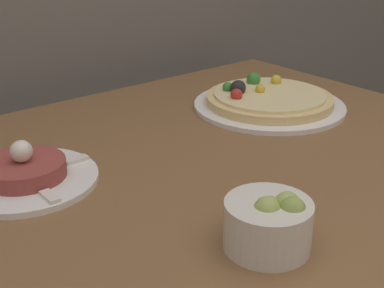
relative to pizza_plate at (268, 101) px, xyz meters
The scene contains 4 objects.
dining_table 0.37m from the pizza_plate, 159.43° to the right, with size 1.21×0.89×0.80m.
pizza_plate is the anchor object (origin of this frame).
tartare_plate 0.55m from the pizza_plate, behind, with size 0.23×0.23×0.07m.
small_bowl 0.53m from the pizza_plate, 136.70° to the right, with size 0.11×0.11×0.07m.
Camera 1 is at (-0.48, -0.17, 1.18)m, focal length 50.00 mm.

